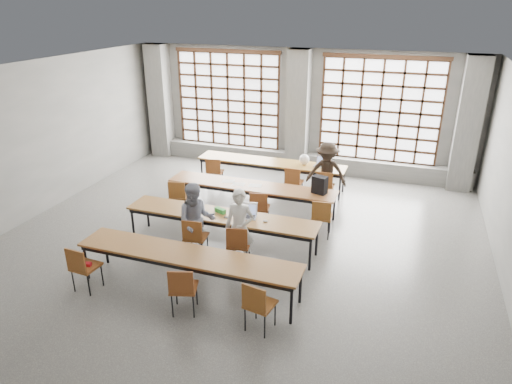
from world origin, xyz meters
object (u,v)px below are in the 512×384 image
chair_mid_left (179,194)px  phone (227,217)px  mouse (265,221)px  laptop_back (322,164)px  student_female (196,221)px  chair_near_right (258,302)px  chair_back_right (325,184)px  desk_row_d (188,257)px  backpack (320,185)px  chair_mid_right (322,215)px  chair_near_left (82,265)px  chair_back_left (214,170)px  laptop_front (248,213)px  desk_row_b (251,188)px  desk_row_a (271,164)px  student_male (240,228)px  chair_front_left (195,235)px  desk_row_c (221,217)px  chair_mid_centre (259,206)px  plastic_bag (304,159)px  green_box (220,210)px  chair_front_right (238,242)px  red_pouch (85,264)px  student_back (327,173)px  chair_back_mid (293,180)px  chair_near_mid (183,286)px

chair_mid_left → phone: chair_mid_left is taller
mouse → laptop_back: bearing=84.0°
student_female → laptop_back: bearing=41.5°
chair_near_right → phone: chair_near_right is taller
chair_back_right → laptop_back: (-0.24, 0.74, 0.25)m
desk_row_d → mouse: (0.87, 1.60, 0.08)m
backpack → chair_mid_right: bearing=-56.4°
chair_near_right → chair_near_left: bearing=-180.0°
chair_back_left → laptop_front: (1.96, -2.71, 0.25)m
chair_mid_left → desk_row_b: bearing=21.6°
desk_row_a → student_male: bearing=-80.9°
chair_front_left → chair_mid_right: bearing=38.3°
desk_row_c → chair_mid_centre: bearing=66.8°
chair_back_left → chair_mid_centre: size_ratio=1.00×
chair_mid_centre → plastic_bag: bearing=80.4°
mouse → backpack: bearing=68.6°
green_box → chair_front_right: bearing=-46.8°
desk_row_a → laptop_front: (0.57, -3.34, 0.13)m
laptop_back → red_pouch: 6.44m
chair_near_left → student_back: size_ratio=0.57×
desk_row_b → student_back: student_back is taller
chair_back_left → red_pouch: size_ratio=4.40×
chair_near_left → chair_back_mid: bearing=64.7°
desk_row_d → chair_mid_right: 3.21m
backpack → phone: bearing=-111.8°
chair_back_left → chair_near_mid: bearing=-71.2°
chair_near_right → plastic_bag: plastic_bag is taller
chair_back_right → chair_mid_centre: 2.08m
desk_row_d → mouse: mouse is taller
chair_near_mid → phone: size_ratio=6.77×
phone → green_box: bearing=142.0°
chair_near_left → laptop_back: (2.95, 5.80, 0.25)m
desk_row_b → chair_back_mid: size_ratio=4.55×
desk_row_a → backpack: size_ratio=10.00×
chair_front_right → red_pouch: bearing=-145.5°
student_female → backpack: 2.97m
chair_back_left → laptop_front: bearing=-54.2°
green_box → chair_back_right: bearing=59.4°
chair_near_right → chair_back_right: bearing=89.9°
desk_row_a → student_female: (-0.27, -3.94, 0.11)m
chair_back_mid → laptop_back: laptop_back is taller
chair_back_left → green_box: (1.37, -2.74, 0.24)m
desk_row_a → student_back: student_back is taller
student_female → backpack: (1.94, 2.24, 0.16)m
phone → red_pouch: phone is taller
student_back → mouse: 3.03m
chair_back_right → chair_near_left: size_ratio=1.00×
desk_row_c → chair_mid_left: bearing=145.5°
laptop_back → mouse: 3.59m
chair_back_mid → phone: (-0.58, -2.92, 0.20)m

